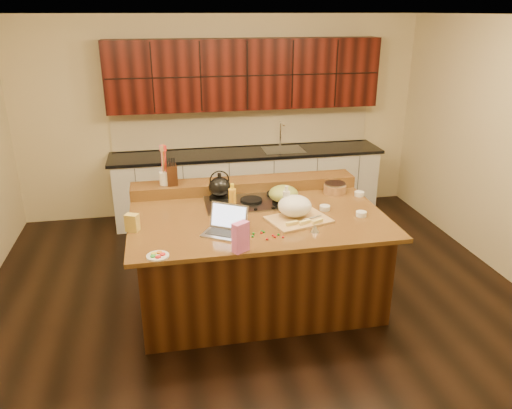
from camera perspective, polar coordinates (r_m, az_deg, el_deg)
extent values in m
cube|color=black|center=(5.18, 0.11, -10.61)|extent=(5.50, 5.00, 0.01)
cube|color=silver|center=(4.40, 0.13, 20.93)|extent=(5.50, 5.00, 0.01)
cube|color=beige|center=(7.01, -3.94, 9.88)|extent=(5.50, 0.01, 2.70)
cube|color=beige|center=(2.43, 12.06, -13.93)|extent=(5.50, 0.01, 2.70)
cube|color=black|center=(4.96, 0.11, -6.24)|extent=(2.22, 1.42, 0.88)
cube|color=black|center=(4.76, 0.12, -1.33)|extent=(2.40, 1.60, 0.04)
cube|color=black|center=(5.38, -1.34, 2.27)|extent=(2.40, 0.30, 0.12)
cube|color=gray|center=(5.03, -0.55, 0.22)|extent=(0.92, 0.52, 0.02)
cylinder|color=black|center=(5.10, -4.14, 0.74)|extent=(0.22, 0.22, 0.03)
cylinder|color=black|center=(5.20, 2.44, 1.19)|extent=(0.22, 0.22, 0.03)
cylinder|color=black|center=(4.86, -3.75, -0.32)|extent=(0.22, 0.22, 0.03)
cylinder|color=black|center=(4.96, 3.13, 0.17)|extent=(0.22, 0.22, 0.03)
cylinder|color=black|center=(5.02, -0.55, 0.46)|extent=(0.22, 0.22, 0.03)
cube|color=silver|center=(6.97, -0.95, 2.18)|extent=(3.60, 0.62, 0.90)
cube|color=black|center=(6.83, -0.97, 5.91)|extent=(3.70, 0.66, 0.04)
cube|color=gray|center=(6.93, 3.13, 6.23)|extent=(0.55, 0.42, 0.01)
cylinder|color=gray|center=(7.05, 2.80, 8.06)|extent=(0.02, 0.02, 0.36)
cube|color=black|center=(6.78, -1.26, 14.67)|extent=(3.60, 0.34, 0.90)
cube|color=beige|center=(7.06, -1.44, 8.76)|extent=(3.60, 0.03, 0.50)
ellipsoid|color=black|center=(5.06, -4.17, 2.01)|extent=(0.29, 0.29, 0.21)
ellipsoid|color=olive|center=(4.93, 3.16, 1.24)|extent=(0.36, 0.36, 0.16)
cube|color=#B7B7BC|center=(4.33, -3.72, -3.38)|extent=(0.42, 0.39, 0.02)
cube|color=black|center=(4.33, -3.72, -3.26)|extent=(0.32, 0.27, 0.00)
cube|color=#B7B7BC|center=(4.38, -3.12, -1.33)|extent=(0.33, 0.24, 0.22)
cube|color=silver|center=(4.38, -3.16, -1.36)|extent=(0.30, 0.21, 0.19)
cylinder|color=gold|center=(4.67, -2.71, 0.22)|extent=(0.09, 0.09, 0.27)
cylinder|color=silver|center=(4.67, 3.47, 0.07)|extent=(0.06, 0.06, 0.25)
cube|color=tan|center=(4.62, 4.90, -1.76)|extent=(0.63, 0.53, 0.02)
ellipsoid|color=white|center=(4.64, 4.44, -0.16)|extent=(0.31, 0.31, 0.19)
cube|color=#EDD872|center=(4.47, 4.14, -2.15)|extent=(0.12, 0.03, 0.03)
cube|color=#EDD872|center=(4.50, 5.59, -2.03)|extent=(0.12, 0.03, 0.03)
cube|color=#EDD872|center=(4.53, 7.02, -1.91)|extent=(0.12, 0.03, 0.03)
cylinder|color=gray|center=(4.62, 6.38, -1.53)|extent=(0.21, 0.09, 0.01)
cylinder|color=white|center=(4.81, 11.93, -1.06)|extent=(0.12, 0.12, 0.04)
cylinder|color=white|center=(5.33, 11.71, 1.21)|extent=(0.13, 0.13, 0.04)
cylinder|color=white|center=(4.89, 7.87, -0.37)|extent=(0.13, 0.13, 0.04)
cylinder|color=#996B3F|center=(5.37, 9.00, 1.80)|extent=(0.26, 0.26, 0.09)
cone|color=silver|center=(4.40, 6.72, -2.70)|extent=(0.09, 0.09, 0.07)
cube|color=#F573D0|center=(3.99, -1.77, -3.74)|extent=(0.15, 0.13, 0.25)
cylinder|color=white|center=(4.03, -11.17, -5.78)|extent=(0.19, 0.19, 0.01)
cube|color=gold|center=(4.51, -13.97, -2.03)|extent=(0.13, 0.12, 0.16)
cylinder|color=white|center=(5.27, -10.34, 3.00)|extent=(0.13, 0.13, 0.14)
cube|color=black|center=(5.26, -9.63, 3.41)|extent=(0.12, 0.18, 0.21)
ellipsoid|color=red|center=(4.32, -0.93, -3.38)|extent=(0.02, 0.02, 0.02)
ellipsoid|color=#198C26|center=(4.24, -1.50, -3.92)|extent=(0.02, 0.02, 0.02)
ellipsoid|color=red|center=(4.34, 0.63, -3.25)|extent=(0.02, 0.02, 0.02)
ellipsoid|color=#198C26|center=(4.32, 2.58, -3.44)|extent=(0.02, 0.02, 0.02)
ellipsoid|color=red|center=(4.23, 1.27, -3.99)|extent=(0.02, 0.02, 0.02)
ellipsoid|color=#198C26|center=(4.38, 0.69, -3.05)|extent=(0.02, 0.02, 0.02)
ellipsoid|color=red|center=(4.27, -1.70, -3.70)|extent=(0.02, 0.02, 0.02)
ellipsoid|color=#198C26|center=(4.28, -0.38, -3.65)|extent=(0.02, 0.02, 0.02)
ellipsoid|color=red|center=(4.27, 2.19, -3.70)|extent=(0.02, 0.02, 0.02)
ellipsoid|color=#198C26|center=(4.33, -0.30, -3.33)|extent=(0.02, 0.02, 0.02)
ellipsoid|color=red|center=(4.31, -0.90, -3.46)|extent=(0.02, 0.02, 0.02)
ellipsoid|color=#198C26|center=(4.29, -0.83, -3.56)|extent=(0.02, 0.02, 0.02)
ellipsoid|color=red|center=(4.30, 1.95, -3.54)|extent=(0.02, 0.02, 0.02)
ellipsoid|color=#198C26|center=(4.36, 0.88, -3.15)|extent=(0.02, 0.02, 0.02)
ellipsoid|color=red|center=(4.27, 3.11, -3.74)|extent=(0.02, 0.02, 0.02)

